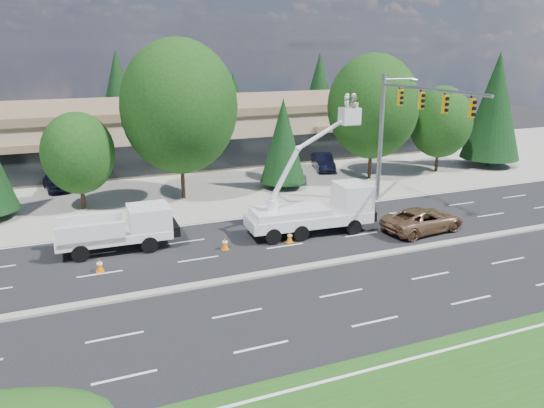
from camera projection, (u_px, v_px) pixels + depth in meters
name	position (u px, v px, depth m)	size (l,w,h in m)	color
ground	(310.00, 267.00, 26.99)	(140.00, 140.00, 0.00)	black
concrete_apron	(205.00, 179.00, 44.71)	(140.00, 22.00, 0.01)	gray
road_median	(310.00, 266.00, 26.98)	(120.00, 0.55, 0.12)	gray
strip_mall	(177.00, 129.00, 52.73)	(50.40, 15.40, 5.50)	tan
tree_front_c	(78.00, 153.00, 35.51)	(4.81, 4.81, 6.68)	#332114
tree_front_d	(179.00, 107.00, 37.26)	(8.25, 8.25, 11.45)	#332114
tree_front_e	(283.00, 140.00, 41.01)	(3.58, 3.58, 7.05)	#332114
tree_front_f	(373.00, 107.00, 43.28)	(7.44, 7.44, 10.33)	#332114
tree_front_g	(440.00, 122.00, 46.29)	(5.45, 5.45, 7.56)	#332114
tree_front_h	(495.00, 106.00, 48.15)	(5.27, 5.27, 10.38)	#332114
tree_back_b	(119.00, 92.00, 61.11)	(5.34, 5.34, 10.53)	#332114
tree_back_c	(234.00, 101.00, 66.65)	(3.91, 3.91, 7.71)	#332114
tree_back_d	(319.00, 88.00, 70.67)	(5.07, 5.07, 9.99)	#332114
signal_mast	(400.00, 121.00, 35.14)	(2.76, 10.16, 9.00)	gray
utility_pickup	(123.00, 233.00, 29.12)	(6.15, 2.55, 2.34)	white
bucket_truck	(321.00, 204.00, 31.59)	(7.70, 2.85, 8.22)	white
traffic_cone_a	(100.00, 265.00, 26.39)	(0.40, 0.40, 0.70)	orange
traffic_cone_b	(225.00, 243.00, 29.28)	(0.40, 0.40, 0.70)	orange
traffic_cone_c	(290.00, 237.00, 30.32)	(0.40, 0.40, 0.70)	orange
traffic_cone_d	(392.00, 221.00, 32.96)	(0.40, 0.40, 0.70)	orange
minivan	(423.00, 220.00, 32.01)	(2.41, 5.22, 1.45)	#896142
parked_car_west	(56.00, 182.00, 41.15)	(1.62, 4.03, 1.37)	black
parked_car_east	(323.00, 162.00, 47.96)	(1.55, 4.43, 1.46)	black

